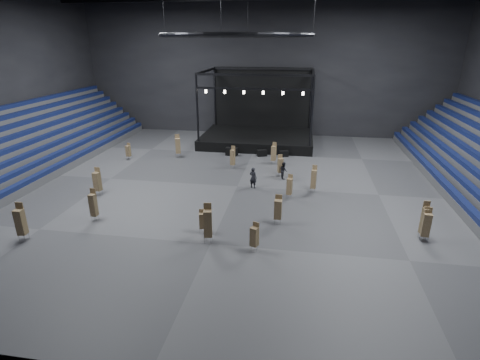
% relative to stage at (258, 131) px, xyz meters
% --- Properties ---
extents(floor, '(50.00, 50.00, 0.00)m').
position_rel_stage_xyz_m(floor, '(-0.00, -16.24, -1.45)').
color(floor, '#434345').
rests_on(floor, ground).
extents(wall_back, '(50.00, 0.20, 18.00)m').
position_rel_stage_xyz_m(wall_back, '(-0.00, 4.76, 7.55)').
color(wall_back, black).
rests_on(wall_back, ground).
extents(wall_front, '(50.00, 0.20, 18.00)m').
position_rel_stage_xyz_m(wall_front, '(-0.00, -37.24, 7.55)').
color(wall_front, black).
rests_on(wall_front, ground).
extents(bleachers_left, '(7.20, 40.00, 6.40)m').
position_rel_stage_xyz_m(bleachers_left, '(-22.94, -16.24, 0.28)').
color(bleachers_left, '#4A4A4C').
rests_on(bleachers_left, floor).
extents(stage, '(14.00, 10.00, 9.20)m').
position_rel_stage_xyz_m(stage, '(0.00, 0.00, 0.00)').
color(stage, black).
rests_on(stage, floor).
extents(truss_ring, '(12.30, 12.30, 5.15)m').
position_rel_stage_xyz_m(truss_ring, '(-0.00, -16.24, 11.55)').
color(truss_ring, black).
rests_on(truss_ring, ceiling).
extents(flight_case_left, '(1.42, 0.81, 0.91)m').
position_rel_stage_xyz_m(flight_case_left, '(-2.32, -6.62, -1.00)').
color(flight_case_left, black).
rests_on(flight_case_left, floor).
extents(flight_case_mid, '(1.24, 0.97, 0.74)m').
position_rel_stage_xyz_m(flight_case_mid, '(1.21, -6.34, -1.08)').
color(flight_case_mid, black).
rests_on(flight_case_mid, floor).
extents(flight_case_right, '(1.16, 0.84, 0.69)m').
position_rel_stage_xyz_m(flight_case_right, '(3.71, -6.16, -1.10)').
color(flight_case_right, black).
rests_on(flight_case_right, floor).
extents(chair_stack_0, '(0.50, 0.50, 1.71)m').
position_rel_stage_xyz_m(chair_stack_0, '(-0.93, -25.25, -0.52)').
color(chair_stack_0, silver).
rests_on(chair_stack_0, floor).
extents(chair_stack_1, '(0.51, 0.51, 2.36)m').
position_rel_stage_xyz_m(chair_stack_1, '(-1.36, -11.10, -0.25)').
color(chair_stack_1, silver).
rests_on(chair_stack_1, floor).
extents(chair_stack_2, '(0.58, 0.58, 2.37)m').
position_rel_stage_xyz_m(chair_stack_2, '(2.74, -9.00, -0.22)').
color(chair_stack_2, silver).
rests_on(chair_stack_2, floor).
extents(chair_stack_3, '(0.57, 0.57, 2.42)m').
position_rel_stage_xyz_m(chair_stack_3, '(14.00, -24.03, -0.18)').
color(chair_stack_3, silver).
rests_on(chair_stack_3, floor).
extents(chair_stack_4, '(0.54, 0.54, 2.23)m').
position_rel_stage_xyz_m(chair_stack_4, '(4.17, -23.09, -0.25)').
color(chair_stack_4, silver).
rests_on(chair_stack_4, floor).
extents(chair_stack_5, '(0.53, 0.53, 2.71)m').
position_rel_stage_xyz_m(chair_stack_5, '(14.00, -23.71, -0.08)').
color(chair_stack_5, silver).
rests_on(chair_stack_5, floor).
extents(chair_stack_6, '(0.59, 0.59, 2.67)m').
position_rel_stage_xyz_m(chair_stack_6, '(-12.53, -28.22, -0.07)').
color(chair_stack_6, silver).
rests_on(chair_stack_6, floor).
extents(chair_stack_7, '(0.62, 0.62, 2.17)m').
position_rel_stage_xyz_m(chair_stack_7, '(3.70, -12.80, -0.30)').
color(chair_stack_7, silver).
rests_on(chair_stack_7, floor).
extents(chair_stack_8, '(0.51, 0.51, 2.46)m').
position_rel_stage_xyz_m(chair_stack_8, '(6.84, -16.47, -0.20)').
color(chair_stack_8, silver).
rests_on(chair_stack_8, floor).
extents(chair_stack_9, '(0.53, 0.53, 1.85)m').
position_rel_stage_xyz_m(chair_stack_9, '(-13.47, -10.00, -0.45)').
color(chair_stack_9, silver).
rests_on(chair_stack_9, floor).
extents(chair_stack_10, '(0.58, 0.58, 2.48)m').
position_rel_stage_xyz_m(chair_stack_10, '(-11.52, -20.20, -0.15)').
color(chair_stack_10, silver).
rests_on(chair_stack_10, floor).
extents(chair_stack_11, '(0.72, 0.72, 2.62)m').
position_rel_stage_xyz_m(chair_stack_11, '(-8.25, -8.22, -0.08)').
color(chair_stack_11, silver).
rests_on(chair_stack_11, floor).
extents(chair_stack_12, '(0.59, 0.59, 1.95)m').
position_rel_stage_xyz_m(chair_stack_12, '(2.96, -27.08, -0.40)').
color(chair_stack_12, silver).
rests_on(chair_stack_12, floor).
extents(chair_stack_13, '(0.52, 0.52, 2.11)m').
position_rel_stage_xyz_m(chair_stack_13, '(4.81, -18.19, -0.35)').
color(chair_stack_13, silver).
rests_on(chair_stack_13, floor).
extents(chair_stack_14, '(0.64, 0.64, 2.76)m').
position_rel_stage_xyz_m(chair_stack_14, '(-0.19, -26.49, -0.03)').
color(chair_stack_14, silver).
rests_on(chair_stack_14, floor).
extents(chair_stack_15, '(0.46, 0.46, 2.50)m').
position_rel_stage_xyz_m(chair_stack_15, '(-9.32, -24.72, -0.18)').
color(chair_stack_15, silver).
rests_on(chair_stack_15, floor).
extents(man_center, '(0.82, 0.68, 1.94)m').
position_rel_stage_xyz_m(man_center, '(1.47, -16.33, -0.48)').
color(man_center, black).
rests_on(man_center, floor).
extents(crew_member, '(0.84, 0.95, 1.65)m').
position_rel_stage_xyz_m(crew_member, '(4.07, -13.41, -0.62)').
color(crew_member, black).
rests_on(crew_member, floor).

